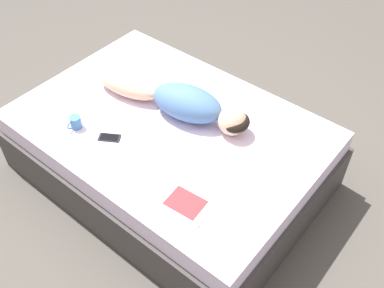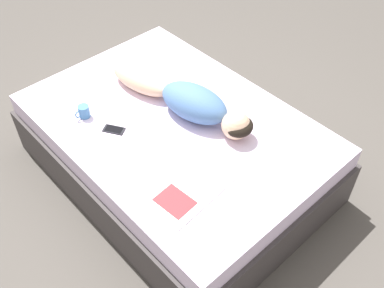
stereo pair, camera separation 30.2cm
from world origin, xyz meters
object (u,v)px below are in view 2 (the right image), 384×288
(cell_phone, at_px, (114,130))
(coffee_mug, at_px, (84,111))
(person, at_px, (185,99))
(open_magazine, at_px, (189,190))

(cell_phone, bearing_deg, coffee_mug, -106.35)
(person, distance_m, cell_phone, 0.56)
(cell_phone, bearing_deg, open_magazine, 60.42)
(person, relative_size, cell_phone, 7.64)
(person, xyz_separation_m, cell_phone, (0.52, -0.18, -0.10))
(open_magazine, xyz_separation_m, coffee_mug, (0.10, -1.03, 0.04))
(coffee_mug, bearing_deg, cell_phone, 105.17)
(person, bearing_deg, open_magazine, 40.30)
(person, relative_size, open_magazine, 2.32)
(open_magazine, height_order, cell_phone, same)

